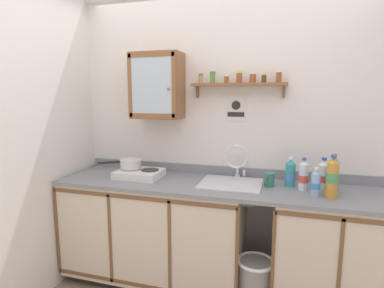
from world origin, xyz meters
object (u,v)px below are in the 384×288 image
Objects in this scene: sink at (232,184)px; bottle_opaque_white_3 at (323,175)px; bottle_water_blue_4 at (316,183)px; mug at (269,180)px; bottle_soda_green_1 at (333,175)px; wall_cabinet at (157,86)px; bottle_water_clear_0 at (303,176)px; saucepan at (130,163)px; hot_plate_stove at (139,174)px; bottle_juice_amber_2 at (332,178)px; bottle_detergent_teal_5 at (290,174)px; warning_sign at (236,109)px; trash_bin at (255,285)px.

bottle_opaque_white_3 is (0.70, 0.07, 0.11)m from sink.
mug is at bearing 157.30° from bottle_water_blue_4.
wall_cabinet is at bearing 173.14° from bottle_soda_green_1.
bottle_water_clear_0 reaches higher than bottle_water_blue_4.
bottle_water_clear_0 is at bearing 0.17° from saucepan.
hot_plate_stove is 0.68× the size of wall_cabinet.
bottle_detergent_teal_5 is (-0.27, 0.21, -0.04)m from bottle_juice_amber_2.
bottle_soda_green_1 is (0.20, -0.03, 0.03)m from bottle_water_clear_0.
bottle_soda_green_1 is at bearing -18.79° from bottle_detergent_teal_5.
warning_sign reaches higher than bottle_detergent_teal_5.
hot_plate_stove is 0.13m from saucepan.
hot_plate_stove is 1.30m from trash_bin.
wall_cabinet is at bearing 176.32° from bottle_detergent_teal_5.
bottle_soda_green_1 is 0.31m from bottle_detergent_teal_5.
bottle_soda_green_1 is at bearing -2.73° from sink.
saucepan is at bearing 179.19° from bottle_soda_green_1.
saucepan is 1.38× the size of bottle_opaque_white_3.
bottle_opaque_white_3 reaches higher than hot_plate_stove.
bottle_juice_amber_2 is 1.36× the size of warning_sign.
bottle_water_clear_0 is 0.58× the size of trash_bin.
trash_bin is (-0.52, -0.20, -0.85)m from bottle_soda_green_1.
sink is 2.01× the size of bottle_opaque_white_3.
hot_plate_stove is 0.90× the size of trash_bin.
mug is (-0.16, -0.06, -0.05)m from bottle_detergent_teal_5.
saucepan is at bearing -162.94° from warning_sign.
hot_plate_stove is 1.59× the size of bottle_opaque_white_3.
bottle_juice_amber_2 is 1.60m from wall_cabinet.
bottle_water_blue_4 is 0.90m from trash_bin.
bottle_water_blue_4 is (0.63, -0.13, 0.10)m from sink.
bottle_water_blue_4 reaches higher than hot_plate_stove.
sink is 0.82m from hot_plate_stove.
bottle_soda_green_1 is 0.68× the size of trash_bin.
saucepan is at bearing -179.83° from bottle_water_clear_0.
bottle_water_blue_4 is 0.89× the size of bottle_detergent_teal_5.
bottle_opaque_white_3 is 0.89m from warning_sign.
bottle_water_clear_0 reaches higher than hot_plate_stove.
mug is (-0.43, 0.15, -0.09)m from bottle_juice_amber_2.
bottle_water_blue_4 is at bearing -31.67° from warning_sign.
sink is at bearing 168.06° from bottle_water_blue_4.
wall_cabinet is at bearing 168.81° from sink.
saucepan reaches higher than mug.
bottle_juice_amber_2 is 0.53× the size of wall_cabinet.
warning_sign is at bearing 158.69° from bottle_soda_green_1.
bottle_water_blue_4 is 0.36× the size of wall_cabinet.
sink is at bearing 0.77° from saucepan.
sink is 0.66m from warning_sign.
warning_sign is 1.43m from trash_bin.
trash_bin is (-0.47, -0.31, -0.82)m from bottle_opaque_white_3.
bottle_water_clear_0 is 0.15m from bottle_water_blue_4.
sink reaches higher than bottle_water_clear_0.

